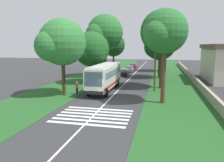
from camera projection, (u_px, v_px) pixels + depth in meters
ground at (106, 103)px, 24.57m from camera, size 160.00×160.00×0.00m
grass_verge_left at (83, 80)px, 40.79m from camera, size 120.00×8.00×0.04m
grass_verge_right at (174, 83)px, 37.24m from camera, size 120.00×8.00×0.04m
centre_line at (126, 82)px, 39.02m from camera, size 110.00×0.16×0.01m
coach_bus at (105, 76)px, 31.08m from camera, size 11.16×2.62×3.73m
zebra_crossing at (93, 116)px, 20.12m from camera, size 4.95×6.80×0.01m
trailing_car_0 at (124, 72)px, 47.40m from camera, size 4.30×1.78×1.43m
trailing_car_1 at (129, 69)px, 53.63m from camera, size 4.30×1.78×1.43m
trailing_car_2 at (133, 66)px, 62.84m from camera, size 4.30×1.78×1.43m
roadside_tree_left_0 at (104, 34)px, 44.30m from camera, size 8.88×7.23×12.57m
roadside_tree_left_1 at (92, 50)px, 37.02m from camera, size 7.10×5.92×8.71m
roadside_tree_left_2 at (113, 46)px, 54.94m from camera, size 6.98×5.75×9.37m
roadside_tree_left_3 at (61, 43)px, 27.40m from camera, size 6.89×5.88×9.71m
roadside_tree_right_0 at (164, 33)px, 23.56m from camera, size 5.95×4.81×10.25m
roadside_tree_right_1 at (159, 46)px, 42.77m from camera, size 7.33×6.08×9.56m
roadside_tree_right_2 at (160, 49)px, 54.43m from camera, size 6.60×5.84×8.63m
roadside_tree_right_3 at (162, 33)px, 31.97m from camera, size 7.24×6.44×11.56m
utility_pole at (155, 61)px, 30.25m from camera, size 0.24×1.40×8.23m
roadside_wall at (192, 77)px, 41.23m from camera, size 70.00×0.40×1.11m
pedestrian at (77, 88)px, 28.80m from camera, size 0.34×0.34×1.69m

